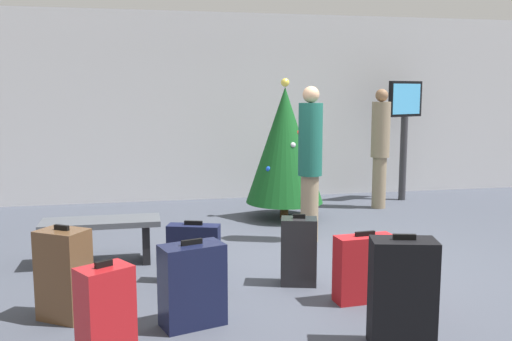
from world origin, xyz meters
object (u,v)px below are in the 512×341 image
at_px(suitcase_1, 192,285).
at_px(suitcase_3, 106,322).
at_px(waiting_bench, 101,232).
at_px(suitcase_5, 194,254).
at_px(suitcase_0, 402,294).
at_px(traveller_1, 380,145).
at_px(traveller_0, 310,159).
at_px(flight_info_kiosk, 405,120).
at_px(holiday_tree, 285,145).
at_px(suitcase_4, 64,274).
at_px(suitcase_6, 364,268).
at_px(suitcase_2, 299,251).

distance_m(suitcase_1, suitcase_3, 0.92).
bearing_deg(waiting_bench, suitcase_5, -41.38).
relative_size(waiting_bench, suitcase_0, 1.48).
bearing_deg(traveller_1, traveller_0, -134.67).
relative_size(flight_info_kiosk, suitcase_3, 2.58).
relative_size(traveller_0, traveller_1, 1.01).
bearing_deg(traveller_1, suitcase_5, -137.76).
height_order(holiday_tree, suitcase_0, holiday_tree).
distance_m(traveller_1, suitcase_4, 5.62).
xyz_separation_m(traveller_0, suitcase_0, (-0.21, -2.91, -0.62)).
bearing_deg(suitcase_4, suitcase_3, -69.69).
bearing_deg(suitcase_6, flight_info_kiosk, 59.94).
distance_m(holiday_tree, suitcase_1, 3.95).
xyz_separation_m(waiting_bench, suitcase_1, (0.80, -1.80, -0.02)).
relative_size(waiting_bench, suitcase_4, 1.59).
relative_size(traveller_0, suitcase_2, 2.77).
bearing_deg(suitcase_6, suitcase_2, 129.06).
xyz_separation_m(traveller_0, traveller_1, (1.66, 1.68, -0.01)).
relative_size(holiday_tree, traveller_1, 1.08).
distance_m(suitcase_2, suitcase_4, 2.12).
relative_size(suitcase_0, suitcase_6, 1.33).
relative_size(suitcase_0, suitcase_3, 1.08).
height_order(holiday_tree, suitcase_2, holiday_tree).
distance_m(waiting_bench, suitcase_0, 3.34).
bearing_deg(flight_info_kiosk, suitcase_2, -128.01).
xyz_separation_m(holiday_tree, flight_info_kiosk, (2.31, 0.94, 0.29)).
xyz_separation_m(flight_info_kiosk, traveller_1, (-0.67, -0.54, -0.35)).
distance_m(suitcase_1, suitcase_2, 1.31).
distance_m(traveller_0, traveller_1, 2.36).
distance_m(holiday_tree, suitcase_4, 4.19).
relative_size(traveller_0, suitcase_4, 2.44).
height_order(suitcase_3, suitcase_6, suitcase_3).
distance_m(traveller_0, suitcase_1, 2.85).
xyz_separation_m(suitcase_2, suitcase_4, (-2.08, -0.40, 0.05)).
bearing_deg(traveller_0, flight_info_kiosk, 43.64).
bearing_deg(flight_info_kiosk, suitcase_6, -120.06).
bearing_deg(traveller_0, suitcase_6, -93.49).
bearing_deg(suitcase_4, holiday_tree, 49.93).
height_order(holiday_tree, waiting_bench, holiday_tree).
relative_size(holiday_tree, suitcase_4, 2.59).
xyz_separation_m(suitcase_0, suitcase_2, (-0.35, 1.43, -0.08)).
bearing_deg(suitcase_0, suitcase_2, 103.84).
distance_m(suitcase_1, suitcase_6, 1.53).
bearing_deg(suitcase_1, suitcase_6, 7.89).
distance_m(flight_info_kiosk, suitcase_6, 5.00).
bearing_deg(holiday_tree, suitcase_3, -118.50).
xyz_separation_m(suitcase_1, suitcase_4, (-1.00, 0.35, 0.04)).
height_order(waiting_bench, suitcase_3, suitcase_3).
bearing_deg(suitcase_5, waiting_bench, 138.62).
relative_size(flight_info_kiosk, suitcase_2, 2.92).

